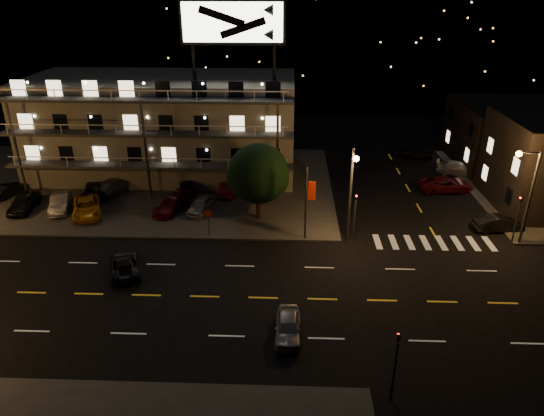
{
  "coord_description": "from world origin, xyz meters",
  "views": [
    {
      "loc": [
        3.62,
        -27.14,
        19.34
      ],
      "look_at": [
        2.29,
        8.0,
        3.01
      ],
      "focal_mm": 32.0,
      "sensor_mm": 36.0,
      "label": 1
    }
  ],
  "objects_px": {
    "tree": "(258,175)",
    "lot_car_4": "(201,205)",
    "lot_car_2": "(87,207)",
    "road_car_west": "(125,265)",
    "lot_car_7": "(115,185)",
    "side_car_0": "(498,223)",
    "road_car_east": "(288,326)"
  },
  "relations": [
    {
      "from": "tree",
      "to": "lot_car_7",
      "type": "height_order",
      "value": "tree"
    },
    {
      "from": "lot_car_7",
      "to": "lot_car_4",
      "type": "bearing_deg",
      "value": 179.01
    },
    {
      "from": "tree",
      "to": "lot_car_4",
      "type": "relative_size",
      "value": 1.75
    },
    {
      "from": "lot_car_7",
      "to": "road_car_east",
      "type": "height_order",
      "value": "lot_car_7"
    },
    {
      "from": "lot_car_2",
      "to": "road_car_west",
      "type": "xyz_separation_m",
      "value": [
        6.42,
        -9.32,
        -0.26
      ]
    },
    {
      "from": "lot_car_7",
      "to": "road_car_west",
      "type": "bearing_deg",
      "value": 134.8
    },
    {
      "from": "lot_car_4",
      "to": "lot_car_2",
      "type": "bearing_deg",
      "value": -161.99
    },
    {
      "from": "lot_car_7",
      "to": "side_car_0",
      "type": "distance_m",
      "value": 36.19
    },
    {
      "from": "side_car_0",
      "to": "road_car_west",
      "type": "bearing_deg",
      "value": 98.97
    },
    {
      "from": "tree",
      "to": "lot_car_4",
      "type": "xyz_separation_m",
      "value": [
        -5.36,
        1.05,
        -3.44
      ]
    },
    {
      "from": "side_car_0",
      "to": "road_car_east",
      "type": "height_order",
      "value": "side_car_0"
    },
    {
      "from": "tree",
      "to": "road_car_east",
      "type": "relative_size",
      "value": 1.83
    },
    {
      "from": "lot_car_7",
      "to": "road_car_west",
      "type": "height_order",
      "value": "lot_car_7"
    },
    {
      "from": "lot_car_4",
      "to": "side_car_0",
      "type": "bearing_deg",
      "value": 7.45
    },
    {
      "from": "side_car_0",
      "to": "road_car_east",
      "type": "bearing_deg",
      "value": 123.11
    },
    {
      "from": "road_car_east",
      "to": "road_car_west",
      "type": "xyz_separation_m",
      "value": [
        -12.01,
        6.56,
        -0.03
      ]
    },
    {
      "from": "tree",
      "to": "road_car_east",
      "type": "distance_m",
      "value": 16.42
    },
    {
      "from": "lot_car_4",
      "to": "lot_car_7",
      "type": "height_order",
      "value": "lot_car_7"
    },
    {
      "from": "lot_car_2",
      "to": "road_car_west",
      "type": "bearing_deg",
      "value": -77.16
    },
    {
      "from": "tree",
      "to": "road_car_east",
      "type": "xyz_separation_m",
      "value": [
        2.77,
        -15.78,
        -3.62
      ]
    },
    {
      "from": "lot_car_2",
      "to": "lot_car_4",
      "type": "height_order",
      "value": "lot_car_2"
    },
    {
      "from": "lot_car_2",
      "to": "road_car_west",
      "type": "distance_m",
      "value": 11.32
    },
    {
      "from": "lot_car_4",
      "to": "lot_car_7",
      "type": "bearing_deg",
      "value": 168.03
    },
    {
      "from": "lot_car_2",
      "to": "road_car_west",
      "type": "height_order",
      "value": "lot_car_2"
    },
    {
      "from": "lot_car_2",
      "to": "road_car_east",
      "type": "distance_m",
      "value": 24.34
    },
    {
      "from": "lot_car_2",
      "to": "road_car_east",
      "type": "relative_size",
      "value": 1.37
    },
    {
      "from": "lot_car_2",
      "to": "road_car_east",
      "type": "bearing_deg",
      "value": -62.48
    },
    {
      "from": "side_car_0",
      "to": "lot_car_2",
      "type": "bearing_deg",
      "value": 81.95
    },
    {
      "from": "tree",
      "to": "lot_car_4",
      "type": "bearing_deg",
      "value": 168.95
    },
    {
      "from": "side_car_0",
      "to": "lot_car_7",
      "type": "bearing_deg",
      "value": 73.44
    },
    {
      "from": "road_car_east",
      "to": "road_car_west",
      "type": "bearing_deg",
      "value": 152.23
    },
    {
      "from": "side_car_0",
      "to": "tree",
      "type": "bearing_deg",
      "value": 80.46
    }
  ]
}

